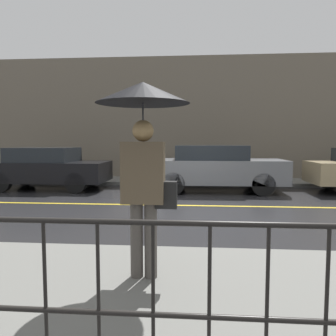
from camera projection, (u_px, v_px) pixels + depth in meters
name	position (u px, v px, depth m)	size (l,w,h in m)	color
ground_plane	(185.00, 206.00, 8.53)	(80.00, 80.00, 0.00)	#262628
sidewalk_near	(169.00, 300.00, 3.30)	(28.00, 3.01, 0.13)	slate
sidewalk_far	(188.00, 181.00, 13.21)	(28.00, 1.94, 0.13)	slate
lane_marking	(185.00, 205.00, 8.53)	(25.20, 0.12, 0.01)	gold
building_storefront	(189.00, 119.00, 14.12)	(28.00, 0.30, 5.28)	#706656
railing_foreground	(153.00, 284.00, 2.00)	(12.00, 0.04, 1.07)	black
pedestrian	(144.00, 127.00, 3.59)	(1.03, 1.03, 2.18)	#4C4742
car_black	(48.00, 168.00, 11.41)	(4.07, 1.83, 1.46)	black
car_grey	(215.00, 167.00, 10.93)	(4.44, 1.91, 1.54)	slate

